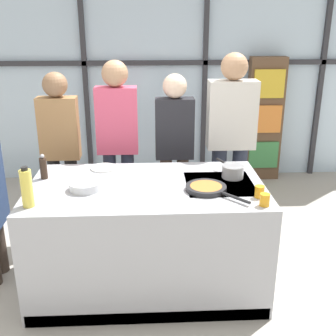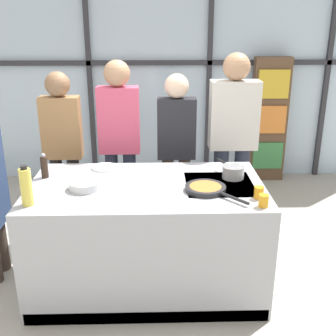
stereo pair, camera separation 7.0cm
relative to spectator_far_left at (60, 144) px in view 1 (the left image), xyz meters
The scene contains 16 objects.
ground_plane 1.54m from the spectator_far_left, 47.11° to the right, with size 18.00×18.00×0.00m, color #ADA89E.
back_window_wall 1.89m from the spectator_far_left, 63.52° to the left, with size 6.40×0.10×2.80m.
bookshelf 2.79m from the spectator_far_left, 31.55° to the left, with size 0.46×0.19×1.62m.
demo_island 1.31m from the spectator_far_left, 47.12° to the right, with size 1.82×1.03×0.88m.
spectator_far_left is the anchor object (origin of this frame).
spectator_center_left 0.55m from the spectator_far_left, ahead, with size 0.39×0.24×1.74m.
spectator_center_right 1.09m from the spectator_far_left, ahead, with size 0.37×0.23×1.61m.
spectator_far_right 1.64m from the spectator_far_left, ahead, with size 0.46×0.25×1.80m.
frying_pan 1.62m from the spectator_far_left, 38.61° to the right, with size 0.42×0.46×0.04m.
saucepan 1.69m from the spectator_far_left, 26.50° to the right, with size 0.19×0.32×0.10m.
white_plate 0.67m from the spectator_far_left, 47.54° to the right, with size 0.23×0.23×0.01m, color white.
mixing_bowl 1.01m from the spectator_far_left, 69.31° to the right, with size 0.24×0.24×0.06m.
oil_bottle 1.22m from the spectator_far_left, 89.57° to the right, with size 0.08×0.08×0.29m.
pepper_grinder 0.70m from the spectator_far_left, 90.06° to the right, with size 0.06×0.06×0.20m.
juice_glass_near 2.08m from the spectator_far_left, 38.49° to the right, with size 0.07×0.07×0.09m, color orange.
juice_glass_far 1.99m from the spectator_far_left, 35.34° to the right, with size 0.07×0.07×0.09m, color orange.
Camera 1 is at (0.01, -3.00, 2.12)m, focal length 45.00 mm.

